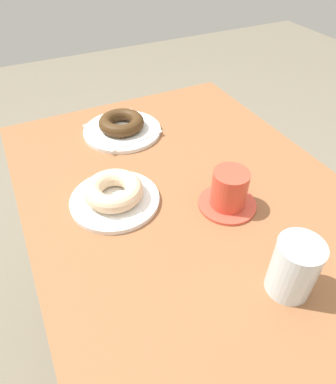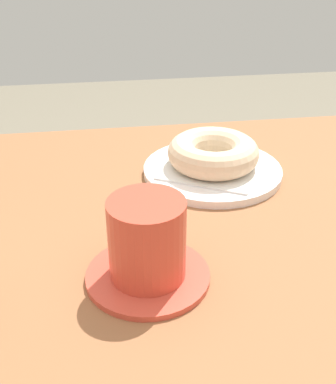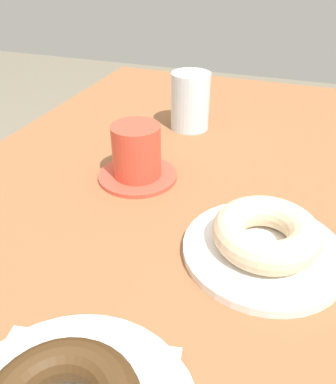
% 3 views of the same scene
% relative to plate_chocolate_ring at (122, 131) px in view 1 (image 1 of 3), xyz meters
% --- Properties ---
extents(ground_plane, '(6.00, 6.00, 0.00)m').
position_rel_plate_chocolate_ring_xyz_m(ground_plane, '(-0.39, -0.05, -0.71)').
color(ground_plane, '#746C59').
extents(table, '(1.13, 0.71, 0.70)m').
position_rel_plate_chocolate_ring_xyz_m(table, '(-0.39, -0.05, -0.08)').
color(table, brown).
rests_on(table, ground_plane).
extents(plate_chocolate_ring, '(0.22, 0.22, 0.01)m').
position_rel_plate_chocolate_ring_xyz_m(plate_chocolate_ring, '(0.00, 0.00, 0.00)').
color(plate_chocolate_ring, white).
rests_on(plate_chocolate_ring, table).
extents(napkin_chocolate_ring, '(0.19, 0.19, 0.00)m').
position_rel_plate_chocolate_ring_xyz_m(napkin_chocolate_ring, '(0.00, -0.00, 0.01)').
color(napkin_chocolate_ring, white).
rests_on(napkin_chocolate_ring, plate_chocolate_ring).
extents(donut_chocolate_ring, '(0.13, 0.13, 0.04)m').
position_rel_plate_chocolate_ring_xyz_m(donut_chocolate_ring, '(0.00, -0.00, 0.03)').
color(donut_chocolate_ring, '#422A14').
rests_on(donut_chocolate_ring, napkin_chocolate_ring).
extents(plate_sugar_ring, '(0.19, 0.19, 0.01)m').
position_rel_plate_chocolate_ring_xyz_m(plate_sugar_ring, '(-0.26, 0.11, -0.00)').
color(plate_sugar_ring, white).
rests_on(plate_sugar_ring, table).
extents(napkin_sugar_ring, '(0.17, 0.17, 0.00)m').
position_rel_plate_chocolate_ring_xyz_m(napkin_sugar_ring, '(-0.26, 0.11, 0.01)').
color(napkin_sugar_ring, white).
rests_on(napkin_sugar_ring, plate_sugar_ring).
extents(donut_sugar_ring, '(0.13, 0.13, 0.04)m').
position_rel_plate_chocolate_ring_xyz_m(donut_sugar_ring, '(-0.26, 0.11, 0.03)').
color(donut_sugar_ring, beige).
rests_on(donut_sugar_ring, napkin_sugar_ring).
extents(water_glass, '(0.08, 0.08, 0.11)m').
position_rel_plate_chocolate_ring_xyz_m(water_glass, '(-0.59, -0.08, 0.05)').
color(water_glass, silver).
rests_on(water_glass, table).
extents(coffee_cup, '(0.13, 0.13, 0.09)m').
position_rel_plate_chocolate_ring_xyz_m(coffee_cup, '(-0.38, -0.10, 0.04)').
color(coffee_cup, '#D34935').
rests_on(coffee_cup, table).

